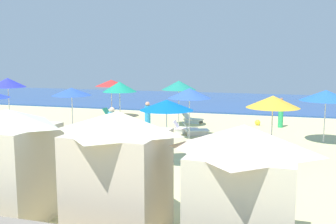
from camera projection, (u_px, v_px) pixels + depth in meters
The scene contains 28 objects.
ground_plane at pixel (69, 171), 13.52m from camera, with size 60.00×60.00×0.00m, color beige.
ocean at pixel (200, 100), 34.93m from camera, with size 60.00×14.90×0.12m, color #264C94.
cabana_2 at pixel (10, 164), 9.33m from camera, with size 2.18×2.09×2.75m.
cabana_3 at pixel (119, 172), 8.50m from camera, with size 2.26×2.09×2.82m.
cabana_4 at pixel (243, 187), 7.73m from camera, with size 2.33×2.24×2.66m.
umbrella_0 at pixel (189, 93), 18.50m from camera, with size 2.08×2.08×2.49m.
lounge_chair_0_0 at pixel (195, 130), 19.66m from camera, with size 1.48×1.08×0.69m.
lounge_chair_0_1 at pixel (185, 128), 20.24m from camera, with size 1.30×0.63×0.65m.
umbrella_1 at pixel (179, 85), 21.85m from camera, with size 1.96×1.96×2.64m.
lounge_chair_1_0 at pixel (192, 119), 23.31m from camera, with size 1.33×0.89×0.61m.
umbrella_3 at pixel (120, 87), 20.50m from camera, with size 1.82×1.82×2.67m.
lounge_chair_3_0 at pixel (126, 122), 22.04m from camera, with size 1.26×0.65×0.66m.
lounge_chair_3_1 at pixel (109, 130), 19.94m from camera, with size 1.35×1.03×0.66m.
umbrella_4 at pixel (273, 102), 15.31m from camera, with size 2.12×2.12×2.45m.
lounge_chair_4_0 at pixel (271, 157), 14.40m from camera, with size 1.62×1.21×0.73m.
umbrella_5 at pixel (72, 92), 18.10m from camera, with size 1.86×1.86×2.54m.
lounge_chair_5_0 at pixel (51, 136), 18.18m from camera, with size 1.45×0.92×0.66m.
umbrella_6 at pixel (8, 83), 22.57m from camera, with size 2.07×2.07×2.76m.
lounge_chair_6_0 at pixel (20, 121), 22.32m from camera, with size 1.40×0.73×0.68m.
umbrella_7 at pixel (167, 105), 13.95m from camera, with size 1.96×1.96×2.44m.
umbrella_8 at pixel (326, 95), 17.65m from camera, with size 2.38×2.38×2.47m.
umbrella_9 at pixel (111, 83), 25.17m from camera, with size 2.09×2.09×2.50m.
lounge_chair_9_0 at pixel (113, 115), 24.44m from camera, with size 1.30×0.64×0.75m.
beachgoer_0 at pixel (148, 119), 19.59m from camera, with size 0.42×0.42×1.73m.
beachgoer_1 at pixel (112, 127), 17.58m from camera, with size 0.45×0.45×1.72m.
beachgoer_2 at pixel (281, 113), 21.76m from camera, with size 0.39×0.39×1.70m.
beach_ball_0 at pixel (258, 122), 22.55m from camera, with size 0.32×0.32×0.32m, color yellow.
beach_ball_1 at pixel (143, 135), 18.71m from camera, with size 0.38×0.38×0.38m, color #278BE0.
Camera 1 is at (7.03, -11.58, 3.98)m, focal length 41.07 mm.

